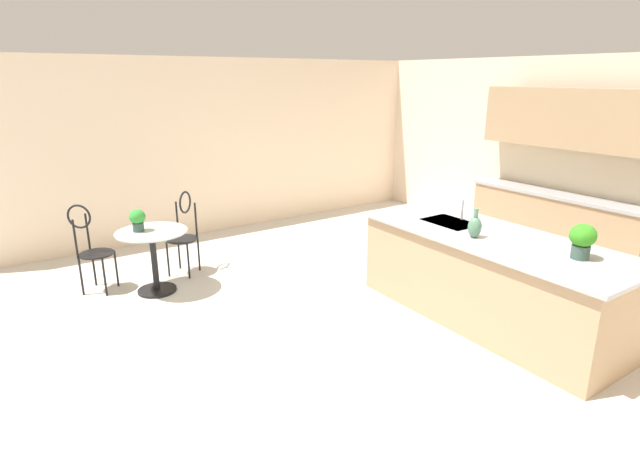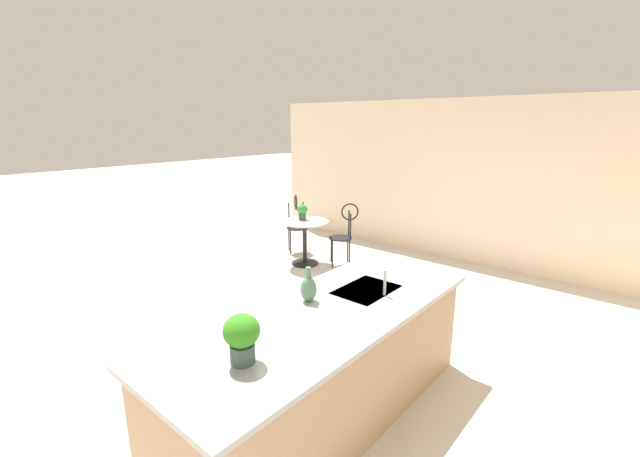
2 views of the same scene
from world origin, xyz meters
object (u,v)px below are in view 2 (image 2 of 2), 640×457
(potted_plant_on_table, at_px, (302,211))
(potted_plant_counter_far, at_px, (242,336))
(chair_by_island, at_px, (297,221))
(bistro_table, at_px, (305,238))
(chair_near_window, at_px, (344,231))
(vase_on_counter, at_px, (308,288))

(potted_plant_on_table, relative_size, potted_plant_counter_far, 0.82)
(chair_by_island, bearing_deg, potted_plant_counter_far, 40.04)
(bistro_table, distance_m, chair_near_window, 0.66)
(bistro_table, xyz_separation_m, chair_near_window, (-0.41, 0.50, 0.13))
(vase_on_counter, bearing_deg, potted_plant_on_table, -136.30)
(vase_on_counter, bearing_deg, chair_by_island, -135.02)
(bistro_table, bearing_deg, vase_on_counter, 43.13)
(chair_near_window, bearing_deg, vase_on_counter, 32.53)
(bistro_table, height_order, vase_on_counter, vase_on_counter)
(chair_near_window, distance_m, potted_plant_counter_far, 4.46)
(chair_by_island, height_order, potted_plant_on_table, chair_by_island)
(chair_by_island, xyz_separation_m, potted_plant_counter_far, (3.88, 3.26, 0.52))
(potted_plant_counter_far, bearing_deg, chair_by_island, -139.96)
(bistro_table, height_order, chair_by_island, chair_by_island)
(potted_plant_on_table, bearing_deg, vase_on_counter, 43.70)
(chair_near_window, height_order, potted_plant_counter_far, potted_plant_counter_far)
(bistro_table, bearing_deg, chair_by_island, -126.04)
(chair_by_island, bearing_deg, potted_plant_on_table, 52.98)
(chair_near_window, height_order, potted_plant_on_table, chair_near_window)
(chair_near_window, xyz_separation_m, potted_plant_on_table, (0.33, -0.62, 0.31))
(potted_plant_counter_far, relative_size, vase_on_counter, 1.07)
(bistro_table, bearing_deg, chair_near_window, 128.87)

